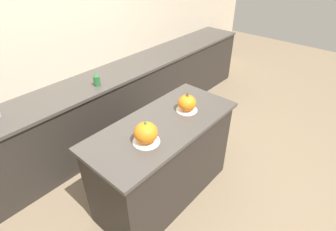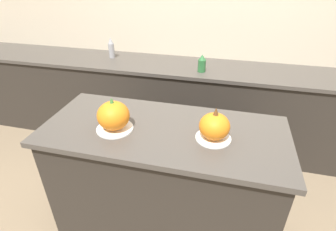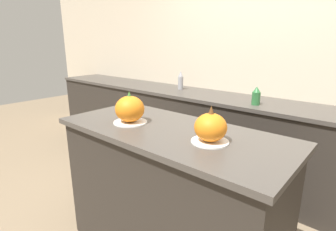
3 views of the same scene
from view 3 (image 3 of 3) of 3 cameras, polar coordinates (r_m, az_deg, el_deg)
name	(u,v)px [view 3 (image 3 of 3)]	position (r m, az deg, el deg)	size (l,w,h in m)	color
wall_back	(268,63)	(2.92, 21.03, 10.60)	(8.00, 0.06, 2.50)	beige
kitchen_island	(170,195)	(1.83, 0.45, -16.95)	(1.50, 0.67, 0.94)	#2D2823
back_counter	(248,145)	(2.79, 17.08, -6.06)	(6.00, 0.60, 0.91)	#2D2823
pumpkin_cake_left	(130,110)	(1.75, -8.32, 1.26)	(0.22, 0.22, 0.21)	white
pumpkin_cake_right	(210,128)	(1.41, 9.24, -2.73)	(0.20, 0.20, 0.20)	white
bottle_tall	(181,81)	(3.16, 2.77, 7.60)	(0.06, 0.06, 0.22)	#99999E
bottle_short	(256,96)	(2.50, 18.64, 4.03)	(0.08, 0.08, 0.17)	#2D6B38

